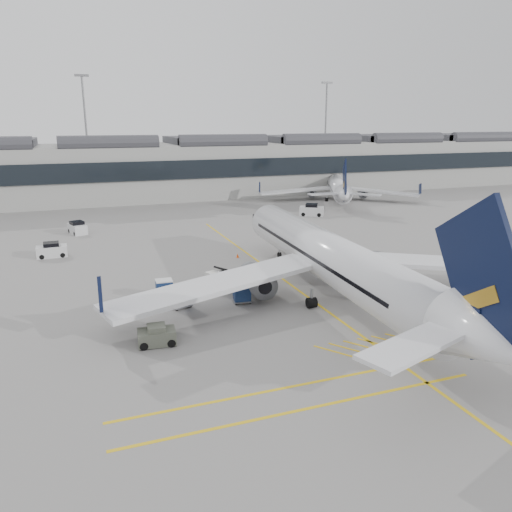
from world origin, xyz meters
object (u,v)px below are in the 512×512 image
object	(u,v)px
belt_loader	(223,281)
ramp_agent_b	(244,295)
baggage_cart_a	(228,280)
airliner_main	(332,260)
ramp_agent_a	(235,293)
pushback_tug	(157,336)

from	to	relation	value
belt_loader	ramp_agent_b	distance (m)	4.91
baggage_cart_a	airliner_main	bearing A→B (deg)	-33.86
baggage_cart_a	ramp_agent_a	size ratio (longest dim) A/B	1.16
baggage_cart_a	ramp_agent_b	xyz separation A→B (m)	(0.18, -3.94, -0.16)
belt_loader	baggage_cart_a	world-z (taller)	belt_loader
ramp_agent_a	pushback_tug	world-z (taller)	ramp_agent_a
belt_loader	ramp_agent_b	bearing A→B (deg)	-107.16
airliner_main	pushback_tug	distance (m)	17.57
ramp_agent_b	pushback_tug	bearing A→B (deg)	24.43
ramp_agent_a	ramp_agent_b	world-z (taller)	ramp_agent_b
ramp_agent_a	baggage_cart_a	bearing A→B (deg)	51.65
airliner_main	ramp_agent_b	world-z (taller)	airliner_main
baggage_cart_a	pushback_tug	bearing A→B (deg)	-133.07
ramp_agent_b	pushback_tug	size ratio (longest dim) A/B	0.57
ramp_agent_b	airliner_main	bearing A→B (deg)	162.31
baggage_cart_a	ramp_agent_b	distance (m)	3.95
ramp_agent_a	pushback_tug	distance (m)	10.37
airliner_main	ramp_agent_a	world-z (taller)	airliner_main
baggage_cart_a	ramp_agent_a	world-z (taller)	baggage_cart_a
belt_loader	baggage_cart_a	size ratio (longest dim) A/B	2.99
airliner_main	belt_loader	size ratio (longest dim) A/B	8.39
belt_loader	ramp_agent_b	xyz separation A→B (m)	(0.39, -4.89, 0.18)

